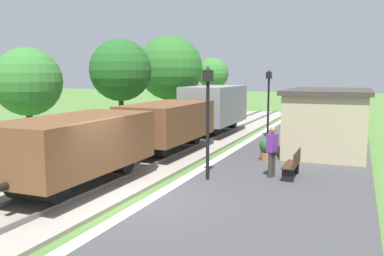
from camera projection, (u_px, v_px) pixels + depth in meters
ground_plane at (137, 207)px, 11.58m from camera, size 160.00×160.00×0.00m
platform_slab at (249, 217)px, 10.38m from camera, size 6.00×60.00×0.25m
platform_edge_stripe at (149, 200)px, 11.40m from camera, size 0.36×60.00×0.01m
track_ballast at (67, 195)px, 12.46m from camera, size 3.80×60.00×0.12m
rail_near at (87, 194)px, 12.18m from camera, size 0.07×60.00×0.14m
rail_far at (48, 189)px, 12.71m from camera, size 0.07×60.00×0.14m
freight_train at (173, 121)px, 19.36m from camera, size 2.50×19.40×2.72m
station_hut at (328, 120)px, 18.32m from camera, size 3.50×5.80×2.78m
bench_near_hut at (293, 164)px, 13.77m from camera, size 0.42×1.50×0.91m
person_waiting at (272, 150)px, 13.80m from camera, size 0.36×0.44×1.71m
potted_planter at (268, 149)px, 16.53m from camera, size 0.64×0.64×0.92m
lamp_post_near at (208, 102)px, 13.27m from camera, size 0.28×0.28×3.70m
lamp_post_far at (269, 91)px, 22.11m from camera, size 0.28×0.28×3.70m
tree_trackside_mid at (28, 82)px, 18.08m from camera, size 2.99×2.99×4.85m
tree_trackside_far at (120, 70)px, 22.52m from camera, size 3.38×3.38×5.60m
tree_field_left at (170, 68)px, 29.13m from camera, size 4.53×4.53×6.39m
tree_field_distant at (213, 74)px, 37.25m from camera, size 2.80×2.80×5.16m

